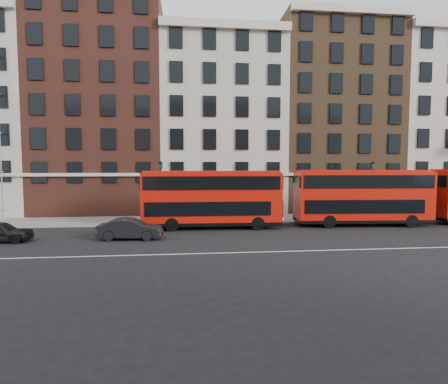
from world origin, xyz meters
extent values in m
plane|color=black|center=(0.00, 0.00, 0.00)|extent=(120.00, 120.00, 0.00)
cube|color=gray|center=(0.00, 10.50, 0.07)|extent=(80.00, 5.00, 0.15)
cube|color=gray|center=(0.00, 8.00, 0.08)|extent=(80.00, 0.30, 0.16)
cube|color=white|center=(0.00, -2.00, 0.01)|extent=(70.00, 0.12, 0.01)
cube|color=brown|center=(-12.80, 18.00, 11.00)|extent=(12.80, 10.00, 22.00)
cube|color=#A7A294|center=(0.00, 18.00, 9.50)|extent=(12.80, 10.00, 19.00)
cube|color=beige|center=(0.00, 12.75, 18.60)|extent=(12.80, 0.50, 0.80)
cube|color=brown|center=(12.80, 18.00, 10.50)|extent=(12.80, 10.00, 21.00)
cube|color=beige|center=(12.80, 12.75, 20.60)|extent=(12.80, 0.50, 0.80)
cube|color=#B8AF9F|center=(25.60, 18.00, 10.00)|extent=(12.80, 10.00, 20.00)
cube|color=red|center=(-1.88, 6.24, 2.42)|extent=(10.97, 2.84, 4.11)
cube|color=black|center=(-1.88, 6.24, 0.49)|extent=(10.97, 2.88, 0.25)
cube|color=black|center=(-2.19, 6.25, 1.71)|extent=(9.72, 2.90, 1.09)
cube|color=black|center=(-1.88, 6.24, 3.69)|extent=(10.56, 2.92, 1.04)
cube|color=red|center=(-1.88, 6.24, 4.52)|extent=(10.65, 2.63, 0.19)
cube|color=black|center=(3.62, 6.12, 1.61)|extent=(0.13, 2.29, 1.35)
cube|color=black|center=(3.62, 6.12, 2.72)|extent=(0.13, 1.98, 0.44)
cylinder|color=black|center=(1.63, 5.00, 0.52)|extent=(1.05, 0.31, 1.04)
cylinder|color=black|center=(1.68, 7.32, 0.52)|extent=(1.05, 0.31, 1.04)
cylinder|color=black|center=(-5.02, 5.15, 0.52)|extent=(1.05, 0.31, 1.04)
cylinder|color=black|center=(-4.97, 7.47, 0.52)|extent=(1.05, 0.31, 1.04)
cube|color=red|center=(10.75, 6.24, 2.45)|extent=(11.20, 3.31, 4.16)
cube|color=black|center=(10.75, 6.24, 0.49)|extent=(11.20, 3.36, 0.25)
cube|color=black|center=(10.43, 6.26, 1.74)|extent=(9.94, 3.32, 1.11)
cube|color=black|center=(10.75, 6.24, 3.74)|extent=(10.78, 3.37, 1.05)
cube|color=red|center=(10.75, 6.24, 4.58)|extent=(10.87, 3.09, 0.19)
cube|color=black|center=(16.31, 5.89, 1.63)|extent=(0.23, 2.32, 1.37)
cube|color=black|center=(16.31, 5.89, 2.76)|extent=(0.21, 2.00, 0.44)
cylinder|color=black|center=(14.25, 4.84, 0.53)|extent=(1.07, 0.36, 1.05)
cylinder|color=black|center=(14.40, 7.19, 0.53)|extent=(1.07, 0.36, 1.05)
cylinder|color=black|center=(7.52, 5.26, 0.53)|extent=(1.07, 0.36, 1.05)
cylinder|color=black|center=(7.67, 7.61, 0.53)|extent=(1.07, 0.36, 1.05)
imported|color=#242326|center=(-7.69, 2.49, 0.71)|extent=(4.40, 1.80, 1.42)
cylinder|color=black|center=(-6.08, 8.75, 2.45)|extent=(0.14, 0.14, 4.60)
cylinder|color=black|center=(-6.08, 8.75, 0.45)|extent=(0.32, 0.32, 0.60)
cube|color=#262626|center=(-6.08, 8.75, 5.00)|extent=(0.32, 0.32, 0.55)
cone|color=black|center=(-6.08, 8.75, 5.35)|extent=(0.44, 0.44, 0.25)
cylinder|color=black|center=(13.08, 8.87, 2.45)|extent=(0.14, 0.14, 4.60)
cylinder|color=black|center=(13.08, 8.87, 0.45)|extent=(0.32, 0.32, 0.60)
cube|color=#262626|center=(13.08, 8.87, 5.00)|extent=(0.32, 0.32, 0.55)
cone|color=black|center=(13.08, 8.87, 5.35)|extent=(0.44, 0.44, 0.25)
camera|label=1|loc=(-3.82, -21.50, 4.86)|focal=28.00mm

